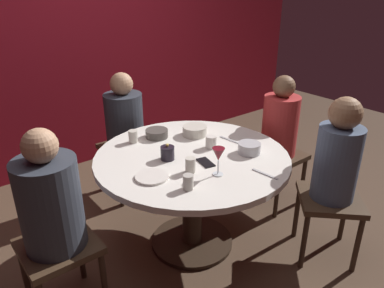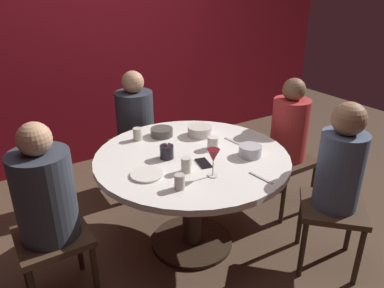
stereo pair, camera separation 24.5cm
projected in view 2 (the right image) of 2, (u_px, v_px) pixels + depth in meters
name	position (u px, v px, depth m)	size (l,w,h in m)	color
ground_plane	(192.00, 242.00, 2.79)	(8.00, 8.00, 0.00)	#4C3828
back_wall	(94.00, 35.00, 3.65)	(6.00, 0.10, 2.60)	maroon
dining_table	(192.00, 175.00, 2.55)	(1.31, 1.31, 0.73)	silver
seated_diner_left	(45.00, 198.00, 2.03)	(0.40, 0.40, 1.15)	#3F2D1E
seated_diner_back	(135.00, 119.00, 3.22)	(0.40, 0.40, 1.12)	#3F2D1E
seated_diner_right	(289.00, 132.00, 2.94)	(0.40, 0.40, 1.13)	#3F2D1E
seated_diner_front_right	(340.00, 171.00, 2.30)	(0.57, 0.57, 1.16)	#3F2D1E
candle_holder	(167.00, 152.00, 2.43)	(0.09, 0.09, 0.11)	black
wine_glass	(213.00, 157.00, 2.17)	(0.08, 0.08, 0.18)	silver
dinner_plate	(147.00, 174.00, 2.23)	(0.20, 0.20, 0.01)	silver
cell_phone	(204.00, 163.00, 2.37)	(0.07, 0.14, 0.01)	black
bowl_serving_large	(250.00, 151.00, 2.46)	(0.15, 0.15, 0.07)	#B7B7BC
bowl_salad_center	(200.00, 131.00, 2.78)	(0.18, 0.18, 0.07)	beige
bowl_small_white	(162.00, 132.00, 2.78)	(0.17, 0.17, 0.06)	#4C4742
cup_near_candle	(186.00, 165.00, 2.25)	(0.06, 0.06, 0.09)	beige
cup_by_left_diner	(213.00, 143.00, 2.56)	(0.08, 0.08, 0.09)	silver
cup_by_right_diner	(138.00, 134.00, 2.70)	(0.07, 0.07, 0.09)	beige
cup_center_front	(180.00, 182.00, 2.07)	(0.06, 0.06, 0.09)	#B2ADA3
fork_near_plate	(261.00, 178.00, 2.20)	(0.02, 0.18, 0.01)	#B7B7BC
knife_near_plate	(234.00, 142.00, 2.68)	(0.02, 0.18, 0.01)	#B7B7BC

